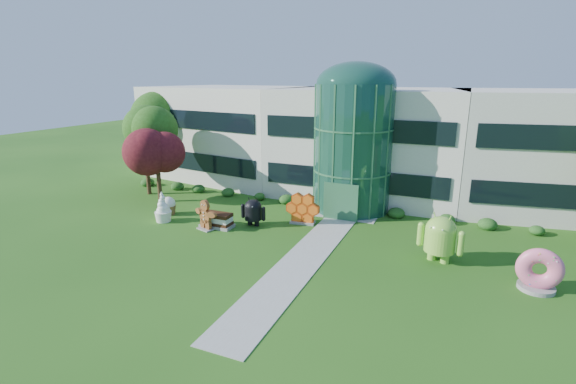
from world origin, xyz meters
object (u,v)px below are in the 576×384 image
at_px(android_black, 253,210).
at_px(donut, 539,269).
at_px(android_green, 440,235).
at_px(gingerbread, 205,215).

relative_size(android_black, donut, 1.00).
distance_m(android_green, gingerbread, 15.37).
height_order(android_black, gingerbread, android_black).
height_order(android_green, donut, android_green).
height_order(android_black, donut, donut).
bearing_deg(gingerbread, android_black, 54.67).
bearing_deg(gingerbread, donut, 15.60).
bearing_deg(donut, gingerbread, -178.63).
bearing_deg(donut, android_green, 165.04).
xyz_separation_m(android_black, gingerbread, (-2.67, -2.03, -0.05)).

